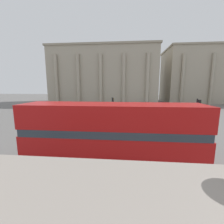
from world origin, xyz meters
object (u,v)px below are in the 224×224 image
(double_decker_bus, at_px, (112,132))
(traffic_light_mid, at_px, (148,110))
(plaza_building_left, at_px, (105,77))
(plaza_building_right, at_px, (212,76))
(pedestrian_yellow, at_px, (195,117))
(pedestrian_grey, at_px, (153,107))
(traffic_light_far, at_px, (113,103))
(traffic_light_near, at_px, (197,114))
(pedestrian_white, at_px, (148,109))

(double_decker_bus, bearing_deg, traffic_light_mid, 69.08)
(plaza_building_left, xyz_separation_m, plaza_building_right, (35.07, 4.89, 0.33))
(plaza_building_right, bearing_deg, pedestrian_yellow, -119.95)
(double_decker_bus, height_order, plaza_building_right, plaza_building_right)
(plaza_building_right, bearing_deg, pedestrian_grey, -134.56)
(pedestrian_grey, bearing_deg, traffic_light_far, 89.99)
(double_decker_bus, xyz_separation_m, plaza_building_right, (29.04, 44.46, 6.39))
(pedestrian_yellow, distance_m, pedestrian_grey, 10.07)
(double_decker_bus, relative_size, traffic_light_near, 2.75)
(traffic_light_near, height_order, pedestrian_grey, traffic_light_near)
(traffic_light_mid, xyz_separation_m, pedestrian_yellow, (6.63, 1.64, -1.10))
(traffic_light_near, relative_size, traffic_light_far, 1.26)
(pedestrian_yellow, bearing_deg, traffic_light_near, -4.35)
(traffic_light_mid, relative_size, traffic_light_far, 0.99)
(plaza_building_left, relative_size, pedestrian_grey, 17.84)
(traffic_light_mid, xyz_separation_m, pedestrian_grey, (2.42, 10.78, -1.09))
(traffic_light_far, height_order, pedestrian_white, traffic_light_far)
(pedestrian_yellow, bearing_deg, traffic_light_mid, -57.01)
(double_decker_bus, height_order, traffic_light_near, traffic_light_near)
(pedestrian_white, bearing_deg, plaza_building_right, -98.29)
(plaza_building_right, distance_m, traffic_light_near, 45.77)
(traffic_light_near, relative_size, pedestrian_grey, 2.29)
(double_decker_bus, bearing_deg, plaza_building_left, 97.58)
(double_decker_bus, height_order, plaza_building_left, plaza_building_left)
(traffic_light_near, height_order, pedestrian_white, traffic_light_near)
(plaza_building_right, relative_size, traffic_light_mid, 9.62)
(traffic_light_near, relative_size, traffic_light_mid, 1.26)
(plaza_building_left, bearing_deg, plaza_building_right, 7.93)
(pedestrian_yellow, relative_size, pedestrian_grey, 1.00)
(double_decker_bus, distance_m, traffic_light_far, 17.80)
(double_decker_bus, xyz_separation_m, plaza_building_left, (-6.03, 39.57, 6.07))
(plaza_building_left, bearing_deg, pedestrian_yellow, -59.09)
(traffic_light_mid, xyz_separation_m, pedestrian_white, (1.41, 9.42, -1.21))
(traffic_light_mid, bearing_deg, pedestrian_grey, 77.33)
(traffic_light_mid, bearing_deg, pedestrian_white, 81.50)
(plaza_building_left, distance_m, pedestrian_grey, 23.20)
(plaza_building_right, height_order, traffic_light_far, plaza_building_right)
(plaza_building_right, xyz_separation_m, traffic_light_mid, (-25.26, -33.98, -6.53))
(double_decker_bus, xyz_separation_m, traffic_light_mid, (3.78, 10.48, -0.13))
(plaza_building_left, bearing_deg, pedestrian_white, -60.30)
(pedestrian_white, height_order, pedestrian_grey, pedestrian_grey)
(plaza_building_right, distance_m, traffic_light_far, 41.16)
(double_decker_bus, xyz_separation_m, pedestrian_white, (5.19, 19.90, -1.35))
(traffic_light_far, relative_size, pedestrian_yellow, 1.83)
(traffic_light_near, distance_m, pedestrian_grey, 16.68)
(pedestrian_white, distance_m, pedestrian_grey, 1.71)
(traffic_light_mid, relative_size, pedestrian_yellow, 1.82)
(plaza_building_left, xyz_separation_m, pedestrian_white, (11.22, -19.67, -7.41))
(traffic_light_near, xyz_separation_m, traffic_light_mid, (-3.40, 5.79, -0.52))
(double_decker_bus, bearing_deg, pedestrian_yellow, 48.26)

